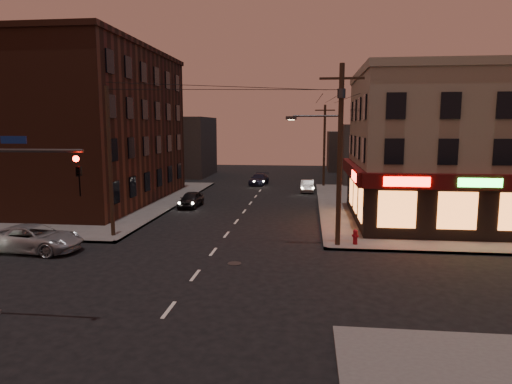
# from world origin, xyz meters

# --- Properties ---
(ground) EXTENTS (120.00, 120.00, 0.00)m
(ground) POSITION_xyz_m (0.00, 0.00, 0.00)
(ground) COLOR black
(ground) RESTS_ON ground
(sidewalk_ne) EXTENTS (24.00, 28.00, 0.15)m
(sidewalk_ne) POSITION_xyz_m (18.00, 19.00, 0.07)
(sidewalk_ne) COLOR #514F4C
(sidewalk_ne) RESTS_ON ground
(sidewalk_nw) EXTENTS (24.00, 28.00, 0.15)m
(sidewalk_nw) POSITION_xyz_m (-18.00, 19.00, 0.07)
(sidewalk_nw) COLOR #514F4C
(sidewalk_nw) RESTS_ON ground
(pizza_building) EXTENTS (15.85, 12.85, 10.50)m
(pizza_building) POSITION_xyz_m (15.93, 13.43, 5.35)
(pizza_building) COLOR gray
(pizza_building) RESTS_ON sidewalk_ne
(brick_apartment) EXTENTS (12.00, 20.00, 13.00)m
(brick_apartment) POSITION_xyz_m (-14.50, 19.00, 6.65)
(brick_apartment) COLOR #442216
(brick_apartment) RESTS_ON sidewalk_nw
(bg_building_ne_a) EXTENTS (10.00, 12.00, 7.00)m
(bg_building_ne_a) POSITION_xyz_m (14.00, 38.00, 3.50)
(bg_building_ne_a) COLOR #3F3D3A
(bg_building_ne_a) RESTS_ON ground
(bg_building_nw) EXTENTS (9.00, 10.00, 8.00)m
(bg_building_nw) POSITION_xyz_m (-13.00, 42.00, 4.00)
(bg_building_nw) COLOR #3F3D3A
(bg_building_nw) RESTS_ON ground
(bg_building_ne_b) EXTENTS (8.00, 8.00, 6.00)m
(bg_building_ne_b) POSITION_xyz_m (12.00, 52.00, 3.00)
(bg_building_ne_b) COLOR #3F3D3A
(bg_building_ne_b) RESTS_ON ground
(utility_pole_main) EXTENTS (4.20, 0.44, 10.00)m
(utility_pole_main) POSITION_xyz_m (6.68, 5.80, 5.76)
(utility_pole_main) COLOR #382619
(utility_pole_main) RESTS_ON sidewalk_ne
(utility_pole_far) EXTENTS (0.26, 0.26, 9.00)m
(utility_pole_far) POSITION_xyz_m (6.80, 32.00, 4.65)
(utility_pole_far) COLOR #382619
(utility_pole_far) RESTS_ON sidewalk_ne
(utility_pole_west) EXTENTS (0.24, 0.24, 9.00)m
(utility_pole_west) POSITION_xyz_m (-6.80, 6.50, 4.65)
(utility_pole_west) COLOR #382619
(utility_pole_west) RESTS_ON sidewalk_nw
(suv_cross) EXTENTS (5.41, 2.78, 1.46)m
(suv_cross) POSITION_xyz_m (-9.73, 2.97, 0.73)
(suv_cross) COLOR #96999E
(suv_cross) RESTS_ON ground
(sedan_near) EXTENTS (1.68, 3.89, 1.31)m
(sedan_near) POSITION_xyz_m (-4.76, 17.48, 0.65)
(sedan_near) COLOR black
(sedan_near) RESTS_ON ground
(sedan_mid) EXTENTS (1.38, 3.81, 1.25)m
(sedan_mid) POSITION_xyz_m (5.00, 27.70, 0.62)
(sedan_mid) COLOR slate
(sedan_mid) RESTS_ON ground
(sedan_far) EXTENTS (2.20, 4.56, 1.28)m
(sedan_far) POSITION_xyz_m (-0.66, 33.08, 0.64)
(sedan_far) COLOR black
(sedan_far) RESTS_ON ground
(fire_hydrant) EXTENTS (0.39, 0.39, 0.86)m
(fire_hydrant) POSITION_xyz_m (7.80, 6.00, 0.62)
(fire_hydrant) COLOR maroon
(fire_hydrant) RESTS_ON sidewalk_ne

